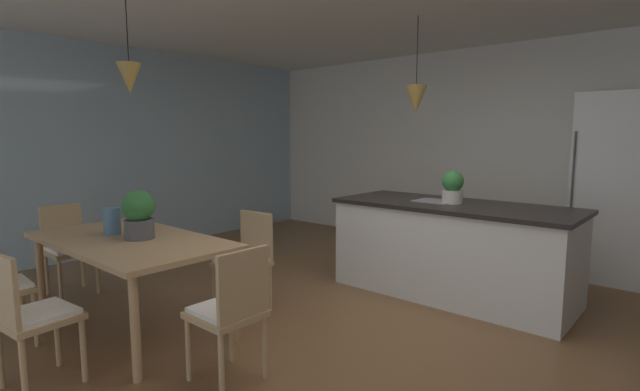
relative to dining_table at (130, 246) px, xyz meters
The scene contains 15 objects.
ground_plane 2.03m from the dining_table, 36.85° to the left, with size 10.00×8.40×0.04m, color brown.
wall_back_kitchen 4.71m from the dining_table, 70.89° to the left, with size 10.00×0.12×2.70m, color white.
window_wall_left_glazing 2.86m from the dining_table, 155.71° to the left, with size 0.06×8.40×2.70m, color #9EB7C6.
dining_table is the anchor object (origin of this frame).
chair_near_right 0.96m from the dining_table, 64.32° to the right, with size 0.43×0.43×0.87m.
chair_window_end 1.28m from the dining_table, behind, with size 0.40×0.40×0.87m.
chair_kitchen_end 1.28m from the dining_table, ahead, with size 0.40×0.40×0.87m.
chair_far_right 0.95m from the dining_table, 64.73° to the left, with size 0.42×0.42×0.87m.
kitchen_island 2.91m from the dining_table, 56.93° to the left, with size 2.25×0.95×0.91m.
refrigerator 4.81m from the dining_table, 56.50° to the left, with size 0.74×0.67×1.99m.
pendant_over_table 1.35m from the dining_table, 136.74° to the left, with size 0.19×0.19×0.82m.
pendant_over_island_main 2.96m from the dining_table, 64.77° to the left, with size 0.21×0.21×0.93m.
potted_plant_on_island 2.92m from the dining_table, 57.23° to the left, with size 0.20×0.20×0.31m.
potted_plant_on_table 0.28m from the dining_table, 29.29° to the left, with size 0.25×0.25×0.38m.
vase_on_dining_table 0.29m from the dining_table, behind, with size 0.13×0.13×0.22m.
Camera 1 is at (1.96, -2.85, 1.54)m, focal length 25.94 mm.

